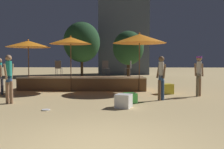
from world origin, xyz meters
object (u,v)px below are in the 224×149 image
object	(u,v)px
cube_seat_2	(130,98)
background_tree_1	(128,48)
cube_seat_0	(166,89)
frisbee_disc	(46,110)
person_0	(199,73)
background_tree_0	(82,42)
patio_umbrella_1	(71,41)
bistro_chair_0	(129,67)
patio_umbrella_2	(28,44)
bistro_chair_1	(58,67)
person_1	(161,76)
bistro_chair_2	(106,67)
person_4	(0,75)
cube_seat_1	(124,101)
patio_umbrella_0	(139,39)
person_2	(9,76)

from	to	relation	value
cube_seat_2	background_tree_1	world-z (taller)	background_tree_1
cube_seat_0	frisbee_disc	size ratio (longest dim) A/B	2.61
background_tree_1	person_0	bearing A→B (deg)	-74.58
person_0	background_tree_0	bearing A→B (deg)	-101.13
cube_seat_0	patio_umbrella_1	bearing A→B (deg)	170.23
bistro_chair_0	background_tree_0	xyz separation A→B (m)	(-4.68, 11.48, 2.30)
person_0	bistro_chair_0	world-z (taller)	person_0
frisbee_disc	cube_seat_2	bearing A→B (deg)	29.79
patio_umbrella_2	bistro_chair_1	distance (m)	2.11
person_1	bistro_chair_2	world-z (taller)	person_1
cube_seat_2	person_1	distance (m)	1.68
bistro_chair_0	frisbee_disc	world-z (taller)	bistro_chair_0
patio_umbrella_1	bistro_chair_2	world-z (taller)	patio_umbrella_1
patio_umbrella_2	person_4	xyz separation A→B (m)	(-0.75, -1.70, -1.58)
cube_seat_0	cube_seat_1	xyz separation A→B (m)	(-2.13, -3.78, -0.01)
frisbee_disc	patio_umbrella_2	bearing A→B (deg)	116.13
person_4	background_tree_0	bearing A→B (deg)	41.63
cube_seat_2	frisbee_disc	xyz separation A→B (m)	(-2.82, -1.62, -0.17)
bistro_chair_2	cube_seat_2	bearing A→B (deg)	-92.71
patio_umbrella_2	bistro_chair_2	world-z (taller)	patio_umbrella_2
patio_umbrella_0	person_1	world-z (taller)	patio_umbrella_0
cube_seat_2	person_2	size ratio (longest dim) A/B	0.31
patio_umbrella_0	background_tree_1	xyz separation A→B (m)	(-0.40, 9.34, -0.01)
person_4	background_tree_1	bearing A→B (deg)	17.84
patio_umbrella_0	bistro_chair_2	xyz separation A→B (m)	(-1.86, 1.01, -1.51)
person_2	cube_seat_2	bearing A→B (deg)	-159.44
patio_umbrella_1	background_tree_0	size ratio (longest dim) A/B	0.52
patio_umbrella_1	cube_seat_2	xyz separation A→B (m)	(3.09, -3.62, -2.53)
bistro_chair_2	person_1	bearing A→B (deg)	-74.90
person_2	person_4	xyz separation A→B (m)	(-1.54, 2.34, -0.07)
patio_umbrella_1	bistro_chair_2	bearing A→B (deg)	28.55
patio_umbrella_1	background_tree_1	xyz separation A→B (m)	(3.26, 9.31, 0.08)
patio_umbrella_0	person_0	bearing A→B (deg)	-31.93
bistro_chair_1	background_tree_0	bearing A→B (deg)	-85.34
patio_umbrella_1	bistro_chair_0	bearing A→B (deg)	19.76
bistro_chair_1	background_tree_0	xyz separation A→B (m)	(-0.56, 11.56, 2.30)
cube_seat_0	bistro_chair_1	size ratio (longest dim) A/B	0.79
cube_seat_2	bistro_chair_2	xyz separation A→B (m)	(-1.28, 4.60, 1.11)
cube_seat_2	bistro_chair_1	size ratio (longest dim) A/B	0.64
cube_seat_0	background_tree_1	distance (m)	10.61
person_4	bistro_chair_2	distance (m)	5.55
cube_seat_2	person_0	size ratio (longest dim) A/B	0.31
cube_seat_0	person_1	xyz separation A→B (m)	(-0.57, -2.08, 0.77)
patio_umbrella_0	person_0	xyz separation A→B (m)	(2.63, -1.64, -1.74)
cube_seat_2	person_4	world-z (taller)	person_4
bistro_chair_1	bistro_chair_2	xyz separation A→B (m)	(2.76, -0.08, 0.00)
bistro_chair_0	background_tree_0	bearing A→B (deg)	-148.49
patio_umbrella_1	cube_seat_0	bearing A→B (deg)	-9.77
person_1	bistro_chair_2	size ratio (longest dim) A/B	2.03
background_tree_0	background_tree_1	distance (m)	5.87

